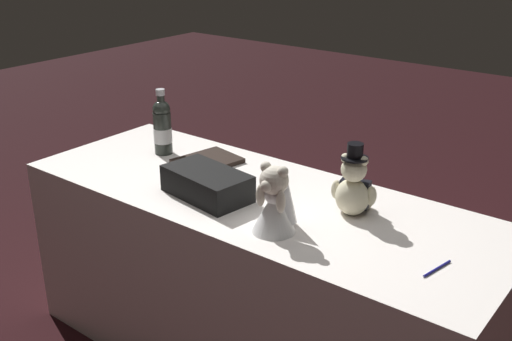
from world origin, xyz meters
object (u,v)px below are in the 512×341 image
at_px(signing_pen, 436,269).
at_px(guestbook, 207,161).
at_px(teddy_bear_groom, 354,188).
at_px(gift_case_black, 207,184).
at_px(teddy_bear_bride, 277,201).
at_px(champagne_bottle, 162,126).

xyz_separation_m(signing_pen, guestbook, (1.15, -0.23, 0.01)).
height_order(teddy_bear_groom, gift_case_black, teddy_bear_groom).
xyz_separation_m(signing_pen, gift_case_black, (0.92, 0.02, 0.05)).
distance_m(teddy_bear_bride, champagne_bottle, 0.89).
bearing_deg(teddy_bear_bride, teddy_bear_groom, -117.75).
height_order(champagne_bottle, guestbook, champagne_bottle).
bearing_deg(champagne_bottle, signing_pen, 171.47).
distance_m(champagne_bottle, gift_case_black, 0.53).
height_order(teddy_bear_groom, guestbook, teddy_bear_groom).
bearing_deg(teddy_bear_bride, gift_case_black, -8.97).
xyz_separation_m(champagne_bottle, guestbook, (-0.24, -0.03, -0.12)).
bearing_deg(champagne_bottle, teddy_bear_groom, 179.02).
distance_m(teddy_bear_groom, signing_pen, 0.45).
bearing_deg(teddy_bear_bride, champagne_bottle, -18.88).
xyz_separation_m(teddy_bear_groom, teddy_bear_bride, (0.14, 0.27, 0.01)).
xyz_separation_m(champagne_bottle, signing_pen, (-1.39, 0.21, -0.12)).
bearing_deg(guestbook, signing_pen, 179.75).
bearing_deg(teddy_bear_bride, guestbook, -27.66).
xyz_separation_m(gift_case_black, guestbook, (0.23, -0.26, -0.04)).
bearing_deg(guestbook, gift_case_black, 143.25).
relative_size(champagne_bottle, signing_pen, 2.13).
bearing_deg(guestbook, teddy_bear_bride, 163.68).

